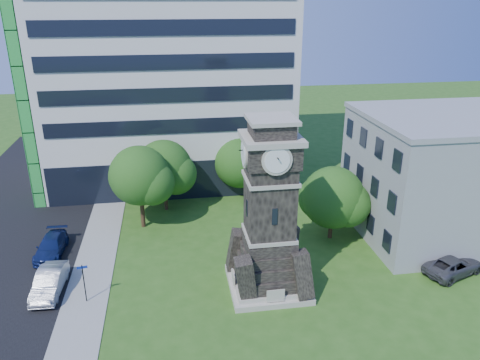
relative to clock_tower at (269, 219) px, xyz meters
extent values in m
plane|color=#2C5819|center=(-3.00, -2.00, -5.28)|extent=(160.00, 160.00, 0.00)
cube|color=gray|center=(-12.50, 3.00, -5.25)|extent=(3.00, 70.00, 0.06)
cube|color=#B9B5A2|center=(0.00, 0.00, -5.08)|extent=(5.40, 5.40, 0.40)
cube|color=#B9B5A2|center=(0.00, 0.00, -4.73)|extent=(4.80, 4.80, 0.30)
cube|color=black|center=(0.00, 0.00, 1.92)|extent=(3.00, 3.00, 6.40)
cube|color=#B9B5A2|center=(0.00, 0.00, -1.08)|extent=(3.25, 3.25, 0.25)
cube|color=#B9B5A2|center=(0.00, 0.00, 2.92)|extent=(3.25, 3.25, 0.25)
cube|color=black|center=(0.00, -1.52, 0.92)|extent=(0.35, 0.08, 1.10)
cube|color=black|center=(0.00, 0.00, 4.72)|extent=(3.30, 3.30, 1.60)
cube|color=#B9B5A2|center=(0.00, 0.00, 5.62)|extent=(3.70, 3.70, 0.35)
cylinder|color=white|center=(0.00, -1.77, 4.72)|extent=(1.56, 0.06, 1.56)
cylinder|color=white|center=(-1.77, 0.00, 4.72)|extent=(0.06, 1.56, 1.56)
cube|color=black|center=(0.00, 0.00, 6.22)|extent=(2.60, 2.60, 0.90)
cube|color=#B9B5A2|center=(0.00, 0.00, 6.82)|extent=(3.00, 3.00, 0.25)
cube|color=silver|center=(-6.00, 24.00, 8.72)|extent=(25.00, 15.00, 28.00)
cube|color=black|center=(-6.00, 16.80, -3.28)|extent=(24.50, 0.80, 4.00)
cube|color=gray|center=(17.00, 6.00, -0.28)|extent=(15.00, 12.00, 10.00)
cube|color=gray|center=(17.00, 6.00, 4.92)|extent=(15.20, 12.20, 0.40)
imported|color=#9FA2A7|center=(-15.02, 1.69, -4.50)|extent=(1.85, 4.82, 1.57)
imported|color=#121F51|center=(-16.04, 7.03, -4.58)|extent=(2.13, 4.88, 1.40)
imported|color=#47474B|center=(13.89, -0.49, -4.61)|extent=(5.31, 3.78, 1.34)
cube|color=black|center=(-1.81, -0.12, -4.88)|extent=(0.07, 0.51, 0.79)
cube|color=black|center=(0.12, -0.12, -4.88)|extent=(0.07, 0.51, 0.79)
cube|color=black|center=(-0.85, -0.12, -4.77)|extent=(2.04, 0.54, 0.05)
cube|color=black|center=(-0.85, 0.13, -4.45)|extent=(2.04, 0.05, 0.45)
cylinder|color=black|center=(-12.40, 0.12, -3.86)|extent=(0.07, 0.07, 2.83)
cube|color=#0C118B|center=(-12.40, 0.12, -2.62)|extent=(0.68, 0.05, 0.17)
cylinder|color=#332114|center=(-9.01, 10.83, -3.87)|extent=(0.38, 0.38, 2.83)
sphere|color=#265A1A|center=(-9.01, 10.83, -0.41)|extent=(5.17, 5.17, 5.17)
sphere|color=#265A1A|center=(-7.97, 10.31, -0.96)|extent=(3.88, 3.88, 3.88)
sphere|color=#265A1A|center=(-9.91, 11.48, -0.73)|extent=(3.62, 3.62, 3.62)
cylinder|color=#332114|center=(-6.95, 14.18, -4.04)|extent=(0.34, 0.34, 2.48)
sphere|color=#1B581A|center=(-6.95, 14.18, -1.01)|extent=(5.24, 5.24, 5.24)
sphere|color=#1B581A|center=(-5.91, 13.66, -1.49)|extent=(3.93, 3.93, 3.93)
sphere|color=#1B581A|center=(-7.87, 14.84, -1.28)|extent=(3.67, 3.67, 3.67)
cylinder|color=#332114|center=(0.60, 16.71, -4.26)|extent=(0.36, 0.36, 2.05)
sphere|color=#355F1C|center=(0.60, 16.71, -1.75)|extent=(5.20, 5.20, 5.20)
sphere|color=#355F1C|center=(1.64, 16.19, -2.15)|extent=(3.90, 3.90, 3.90)
sphere|color=#355F1C|center=(-0.31, 17.36, -1.98)|extent=(3.64, 3.64, 3.64)
cylinder|color=#332114|center=(6.76, 6.28, -4.20)|extent=(0.34, 0.34, 2.15)
sphere|color=#36641D|center=(6.76, 6.28, -1.57)|extent=(5.19, 5.19, 5.19)
sphere|color=#36641D|center=(7.80, 5.76, -1.99)|extent=(3.89, 3.89, 3.89)
sphere|color=#36641D|center=(5.86, 6.93, -1.81)|extent=(3.63, 3.63, 3.63)
camera|label=1|loc=(-6.27, -27.46, 13.79)|focal=35.00mm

